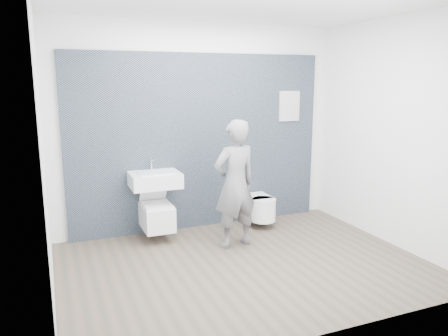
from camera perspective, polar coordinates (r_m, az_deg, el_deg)
name	(u,v)px	position (r m, az deg, el deg)	size (l,w,h in m)	color
ground	(244,264)	(5.05, 2.64, -12.47)	(4.00, 4.00, 0.00)	brown
room_shell	(246,110)	(4.62, 2.84, 7.63)	(4.00, 4.00, 4.00)	silver
tile_wall	(201,225)	(6.32, -3.01, -7.46)	(3.60, 0.06, 2.40)	black
washbasin	(155,179)	(5.67, -9.00, -1.48)	(0.63, 0.47, 0.47)	white
toilet_square	(157,215)	(5.76, -8.79, -6.07)	(0.37, 0.54, 0.67)	white
toilet_rounded	(260,208)	(6.24, 4.68, -5.18)	(0.35, 0.59, 0.32)	white
info_placard	(286,215)	(6.83, 8.11, -6.09)	(0.33, 0.03, 0.44)	white
visitor	(235,184)	(5.34, 1.44, -2.14)	(0.58, 0.38, 1.59)	slate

